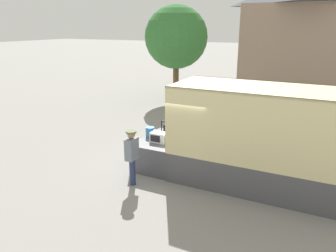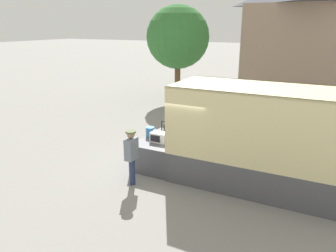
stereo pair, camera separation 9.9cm
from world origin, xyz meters
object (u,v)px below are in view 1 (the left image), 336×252
Objects in this scene: street_tree at (176,37)px; orange_bucket at (150,132)px; worker_person at (132,152)px; box_truck at (324,165)px; portable_generator at (174,129)px; microwave at (159,137)px.

orange_bucket is at bearing -69.98° from street_tree.
worker_person is 12.10m from street_tree.
box_truck is 1.28× the size of street_tree.
worker_person is at bearing -78.40° from orange_bucket.
portable_generator is 0.86m from orange_bucket.
microwave is (-4.97, -0.33, 0.15)m from box_truck.
worker_person is (-0.27, -2.32, -0.09)m from portable_generator.
box_truck is 13.27m from street_tree.
orange_bucket is 0.20× the size of worker_person.
microwave is at bearing -30.39° from orange_bucket.
box_truck is at bearing -46.44° from street_tree.
portable_generator is 10.09m from street_tree.
microwave is at bearing 83.49° from worker_person.
orange_bucket is at bearing 101.60° from worker_person.
portable_generator is at bearing 173.41° from box_truck.
box_truck reaches higher than microwave.
portable_generator is at bearing 82.85° from microwave.
orange_bucket is (-0.63, -0.59, -0.02)m from portable_generator.
street_tree is at bearing 112.12° from microwave.
box_truck is 4.40× the size of worker_person.
box_truck is at bearing 3.80° from microwave.
microwave is at bearing -67.88° from street_tree.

